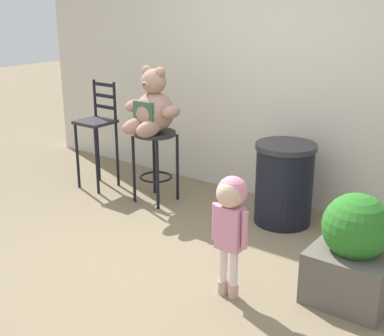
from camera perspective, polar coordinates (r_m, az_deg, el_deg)
The scene contains 8 objects.
ground_plane at distance 4.33m, azimuth -3.83°, elevation -10.43°, with size 24.00×24.00×0.00m, color #7E6E54.
building_wall at distance 5.47m, azimuth 10.05°, elevation 16.98°, with size 6.61×0.30×3.95m, color beige.
bar_stool_with_teddy at distance 5.40m, azimuth -4.06°, elevation 1.89°, with size 0.43×0.43×0.76m.
teddy_bear at distance 5.27m, azimuth -4.41°, elevation 6.54°, with size 0.64×0.57×0.67m.
child_walking at distance 3.61m, azimuth 4.28°, elevation -4.77°, with size 0.29×0.23×0.92m.
trash_bin at distance 4.99m, azimuth 10.10°, elevation -1.68°, with size 0.57×0.57×0.79m.
bar_chair_empty at distance 5.89m, azimuth -10.36°, elevation 4.30°, with size 0.37×0.37×1.20m.
planter_with_shrub at distance 3.86m, azimuth 17.39°, elevation -8.86°, with size 0.56×0.56×0.81m.
Camera 1 is at (2.49, -2.87, 2.08)m, focal length 48.39 mm.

